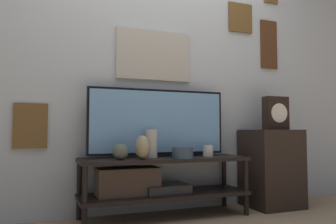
{
  "coord_description": "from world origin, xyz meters",
  "views": [
    {
      "loc": [
        -0.94,
        -2.27,
        0.69
      ],
      "look_at": [
        0.03,
        0.25,
        0.85
      ],
      "focal_mm": 35.0,
      "sensor_mm": 36.0,
      "label": 1
    }
  ],
  "objects_px": {
    "vase_round_glass": "(120,152)",
    "vase_wide_bowl": "(183,153)",
    "vase_urn_stoneware": "(142,147)",
    "mantel_clock": "(276,113)",
    "candle_jar": "(208,151)",
    "vase_tall_ceramic": "(151,144)",
    "television": "(159,122)"
  },
  "relations": [
    {
      "from": "vase_urn_stoneware",
      "to": "mantel_clock",
      "type": "xyz_separation_m",
      "value": [
        1.35,
        0.11,
        0.29
      ]
    },
    {
      "from": "vase_round_glass",
      "to": "mantel_clock",
      "type": "height_order",
      "value": "mantel_clock"
    },
    {
      "from": "candle_jar",
      "to": "mantel_clock",
      "type": "height_order",
      "value": "mantel_clock"
    },
    {
      "from": "vase_round_glass",
      "to": "vase_tall_ceramic",
      "type": "height_order",
      "value": "vase_tall_ceramic"
    },
    {
      "from": "vase_urn_stoneware",
      "to": "candle_jar",
      "type": "bearing_deg",
      "value": 8.54
    },
    {
      "from": "vase_round_glass",
      "to": "vase_urn_stoneware",
      "type": "bearing_deg",
      "value": -5.47
    },
    {
      "from": "vase_wide_bowl",
      "to": "candle_jar",
      "type": "xyz_separation_m",
      "value": [
        0.29,
        0.11,
        0.0
      ]
    },
    {
      "from": "vase_round_glass",
      "to": "mantel_clock",
      "type": "bearing_deg",
      "value": 3.61
    },
    {
      "from": "vase_wide_bowl",
      "to": "mantel_clock",
      "type": "bearing_deg",
      "value": 7.31
    },
    {
      "from": "vase_tall_ceramic",
      "to": "mantel_clock",
      "type": "distance_m",
      "value": 1.27
    },
    {
      "from": "television",
      "to": "vase_round_glass",
      "type": "xyz_separation_m",
      "value": [
        -0.37,
        -0.19,
        -0.23
      ]
    },
    {
      "from": "vase_wide_bowl",
      "to": "mantel_clock",
      "type": "relative_size",
      "value": 0.53
    },
    {
      "from": "television",
      "to": "vase_tall_ceramic",
      "type": "height_order",
      "value": "television"
    },
    {
      "from": "vase_wide_bowl",
      "to": "vase_tall_ceramic",
      "type": "bearing_deg",
      "value": 147.85
    },
    {
      "from": "vase_wide_bowl",
      "to": "candle_jar",
      "type": "relative_size",
      "value": 1.75
    },
    {
      "from": "vase_round_glass",
      "to": "vase_urn_stoneware",
      "type": "relative_size",
      "value": 0.67
    },
    {
      "from": "vase_urn_stoneware",
      "to": "vase_wide_bowl",
      "type": "xyz_separation_m",
      "value": [
        0.33,
        -0.02,
        -0.05
      ]
    },
    {
      "from": "candle_jar",
      "to": "mantel_clock",
      "type": "bearing_deg",
      "value": 1.52
    },
    {
      "from": "mantel_clock",
      "to": "television",
      "type": "bearing_deg",
      "value": 175.39
    },
    {
      "from": "vase_round_glass",
      "to": "vase_wide_bowl",
      "type": "height_order",
      "value": "vase_round_glass"
    },
    {
      "from": "mantel_clock",
      "to": "candle_jar",
      "type": "bearing_deg",
      "value": -178.48
    },
    {
      "from": "television",
      "to": "mantel_clock",
      "type": "height_order",
      "value": "television"
    },
    {
      "from": "vase_wide_bowl",
      "to": "vase_tall_ceramic",
      "type": "relative_size",
      "value": 0.73
    },
    {
      "from": "television",
      "to": "vase_wide_bowl",
      "type": "distance_m",
      "value": 0.36
    },
    {
      "from": "candle_jar",
      "to": "vase_tall_ceramic",
      "type": "bearing_deg",
      "value": 177.18
    },
    {
      "from": "television",
      "to": "vase_wide_bowl",
      "type": "height_order",
      "value": "television"
    },
    {
      "from": "vase_wide_bowl",
      "to": "candle_jar",
      "type": "distance_m",
      "value": 0.31
    },
    {
      "from": "vase_urn_stoneware",
      "to": "candle_jar",
      "type": "xyz_separation_m",
      "value": [
        0.61,
        0.09,
        -0.04
      ]
    },
    {
      "from": "vase_round_glass",
      "to": "vase_tall_ceramic",
      "type": "distance_m",
      "value": 0.3
    },
    {
      "from": "vase_urn_stoneware",
      "to": "vase_wide_bowl",
      "type": "distance_m",
      "value": 0.33
    },
    {
      "from": "candle_jar",
      "to": "vase_round_glass",
      "type": "bearing_deg",
      "value": -174.42
    },
    {
      "from": "vase_urn_stoneware",
      "to": "mantel_clock",
      "type": "bearing_deg",
      "value": 4.73
    }
  ]
}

